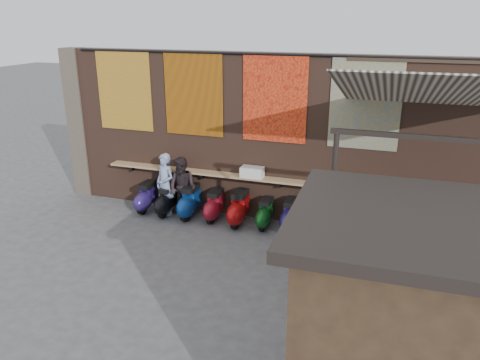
{
  "coord_description": "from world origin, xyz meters",
  "views": [
    {
      "loc": [
        2.92,
        -7.83,
        4.77
      ],
      "look_at": [
        -0.1,
        1.2,
        1.43
      ],
      "focal_mm": 35.0,
      "sensor_mm": 36.0,
      "label": 1
    }
  ],
  "objects_px": {
    "scooter_stool_0": "(147,197)",
    "scooter_stool_6": "(290,216)",
    "shopper_navy": "(443,250)",
    "scooter_stool_7": "(319,220)",
    "shopper_tan": "(394,248)",
    "scooter_stool_2": "(190,202)",
    "diner_right": "(183,188)",
    "scooter_stool_3": "(215,206)",
    "diner_left": "(165,184)",
    "scooter_stool_5": "(265,214)",
    "shelf_box": "(252,172)",
    "scooter_stool_4": "(239,209)",
    "market_stall": "(428,354)",
    "scooter_stool_1": "(167,201)"
  },
  "relations": [
    {
      "from": "scooter_stool_4",
      "to": "market_stall",
      "type": "xyz_separation_m",
      "value": [
        3.9,
        -5.39,
        1.02
      ]
    },
    {
      "from": "shopper_navy",
      "to": "scooter_stool_7",
      "type": "bearing_deg",
      "value": -67.58
    },
    {
      "from": "diner_right",
      "to": "scooter_stool_7",
      "type": "bearing_deg",
      "value": 9.4
    },
    {
      "from": "scooter_stool_1",
      "to": "diner_right",
      "type": "relative_size",
      "value": 0.49
    },
    {
      "from": "scooter_stool_0",
      "to": "shopper_tan",
      "type": "relative_size",
      "value": 0.43
    },
    {
      "from": "shelf_box",
      "to": "scooter_stool_4",
      "type": "distance_m",
      "value": 0.93
    },
    {
      "from": "scooter_stool_6",
      "to": "shelf_box",
      "type": "bearing_deg",
      "value": 164.11
    },
    {
      "from": "shelf_box",
      "to": "scooter_stool_3",
      "type": "relative_size",
      "value": 0.69
    },
    {
      "from": "scooter_stool_2",
      "to": "scooter_stool_3",
      "type": "bearing_deg",
      "value": 3.19
    },
    {
      "from": "scooter_stool_7",
      "to": "shopper_tan",
      "type": "distance_m",
      "value": 2.59
    },
    {
      "from": "scooter_stool_1",
      "to": "scooter_stool_2",
      "type": "height_order",
      "value": "scooter_stool_2"
    },
    {
      "from": "scooter_stool_5",
      "to": "market_stall",
      "type": "bearing_deg",
      "value": -59.07
    },
    {
      "from": "scooter_stool_0",
      "to": "scooter_stool_7",
      "type": "relative_size",
      "value": 0.91
    },
    {
      "from": "scooter_stool_6",
      "to": "scooter_stool_2",
      "type": "bearing_deg",
      "value": 179.97
    },
    {
      "from": "scooter_stool_2",
      "to": "scooter_stool_7",
      "type": "distance_m",
      "value": 3.23
    },
    {
      "from": "scooter_stool_3",
      "to": "scooter_stool_7",
      "type": "distance_m",
      "value": 2.59
    },
    {
      "from": "scooter_stool_0",
      "to": "scooter_stool_2",
      "type": "height_order",
      "value": "scooter_stool_2"
    },
    {
      "from": "scooter_stool_2",
      "to": "scooter_stool_6",
      "type": "xyz_separation_m",
      "value": [
        2.55,
        -0.0,
        -0.02
      ]
    },
    {
      "from": "scooter_stool_2",
      "to": "shopper_tan",
      "type": "bearing_deg",
      "value": -22.57
    },
    {
      "from": "shelf_box",
      "to": "shopper_navy",
      "type": "distance_m",
      "value": 4.62
    },
    {
      "from": "diner_left",
      "to": "scooter_stool_0",
      "type": "bearing_deg",
      "value": -158.16
    },
    {
      "from": "scooter_stool_0",
      "to": "scooter_stool_2",
      "type": "distance_m",
      "value": 1.23
    },
    {
      "from": "diner_left",
      "to": "scooter_stool_7",
      "type": "bearing_deg",
      "value": 23.54
    },
    {
      "from": "scooter_stool_0",
      "to": "shopper_navy",
      "type": "xyz_separation_m",
      "value": [
        6.89,
        -1.74,
        0.51
      ]
    },
    {
      "from": "scooter_stool_5",
      "to": "shopper_tan",
      "type": "relative_size",
      "value": 0.39
    },
    {
      "from": "market_stall",
      "to": "scooter_stool_7",
      "type": "bearing_deg",
      "value": 109.13
    },
    {
      "from": "shelf_box",
      "to": "scooter_stool_3",
      "type": "distance_m",
      "value": 1.27
    },
    {
      "from": "scooter_stool_4",
      "to": "scooter_stool_5",
      "type": "bearing_deg",
      "value": 4.44
    },
    {
      "from": "scooter_stool_5",
      "to": "scooter_stool_7",
      "type": "height_order",
      "value": "scooter_stool_7"
    },
    {
      "from": "shelf_box",
      "to": "scooter_stool_6",
      "type": "relative_size",
      "value": 0.68
    },
    {
      "from": "scooter_stool_2",
      "to": "scooter_stool_6",
      "type": "relative_size",
      "value": 1.06
    },
    {
      "from": "market_stall",
      "to": "shopper_tan",
      "type": "bearing_deg",
      "value": 94.85
    },
    {
      "from": "scooter_stool_2",
      "to": "diner_right",
      "type": "height_order",
      "value": "diner_right"
    },
    {
      "from": "scooter_stool_0",
      "to": "scooter_stool_1",
      "type": "bearing_deg",
      "value": -4.95
    },
    {
      "from": "shelf_box",
      "to": "scooter_stool_6",
      "type": "height_order",
      "value": "shelf_box"
    },
    {
      "from": "scooter_stool_3",
      "to": "scooter_stool_5",
      "type": "height_order",
      "value": "scooter_stool_3"
    },
    {
      "from": "scooter_stool_1",
      "to": "scooter_stool_5",
      "type": "xyz_separation_m",
      "value": [
        2.57,
        0.06,
        -0.01
      ]
    },
    {
      "from": "scooter_stool_2",
      "to": "diner_right",
      "type": "distance_m",
      "value": 0.4
    },
    {
      "from": "scooter_stool_0",
      "to": "shopper_navy",
      "type": "distance_m",
      "value": 7.12
    },
    {
      "from": "market_stall",
      "to": "scooter_stool_2",
      "type": "bearing_deg",
      "value": 132.84
    },
    {
      "from": "scooter_stool_1",
      "to": "diner_right",
      "type": "distance_m",
      "value": 0.6
    },
    {
      "from": "scooter_stool_0",
      "to": "scooter_stool_7",
      "type": "xyz_separation_m",
      "value": [
        4.46,
        -0.07,
        0.04
      ]
    },
    {
      "from": "market_stall",
      "to": "scooter_stool_1",
      "type": "bearing_deg",
      "value": 136.29
    },
    {
      "from": "scooter_stool_0",
      "to": "scooter_stool_2",
      "type": "bearing_deg",
      "value": -0.73
    },
    {
      "from": "diner_left",
      "to": "scooter_stool_5",
      "type": "bearing_deg",
      "value": 24.9
    },
    {
      "from": "scooter_stool_6",
      "to": "shopper_navy",
      "type": "relative_size",
      "value": 0.46
    },
    {
      "from": "scooter_stool_6",
      "to": "shopper_tan",
      "type": "height_order",
      "value": "shopper_tan"
    },
    {
      "from": "scooter_stool_0",
      "to": "scooter_stool_6",
      "type": "bearing_deg",
      "value": -0.25
    },
    {
      "from": "scooter_stool_3",
      "to": "shopper_navy",
      "type": "xyz_separation_m",
      "value": [
        5.02,
        -1.76,
        0.51
      ]
    },
    {
      "from": "scooter_stool_3",
      "to": "diner_left",
      "type": "relative_size",
      "value": 0.49
    }
  ]
}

